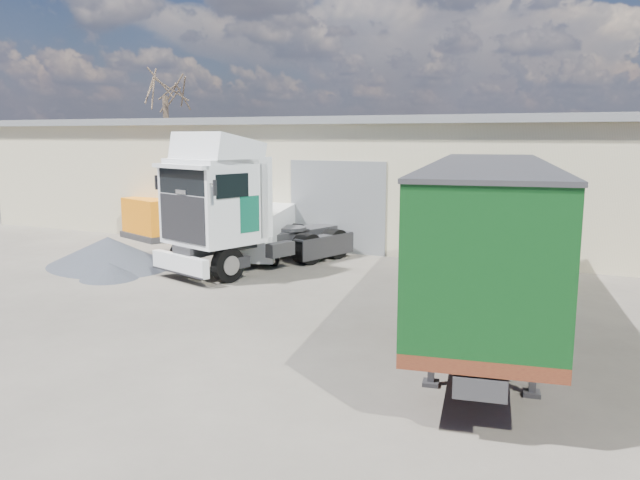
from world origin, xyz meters
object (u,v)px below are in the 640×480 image
at_px(bare_tree, 164,81).
at_px(panel_van, 261,233).
at_px(tractor_unit, 235,213).
at_px(box_trailer, 488,228).
at_px(orange_skip, 153,221).

relative_size(bare_tree, panel_van, 1.97).
bearing_deg(tractor_unit, panel_van, 116.80).
xyz_separation_m(bare_tree, box_trailer, (23.03, -17.52, -5.50)).
bearing_deg(box_trailer, orange_skip, 146.34).
relative_size(bare_tree, orange_skip, 2.88).
height_order(panel_van, orange_skip, panel_van).
bearing_deg(bare_tree, tractor_unit, -45.72).
distance_m(tractor_unit, panel_van, 2.53).
distance_m(bare_tree, box_trailer, 29.45).
relative_size(bare_tree, box_trailer, 0.79).
relative_size(box_trailer, panel_van, 2.51).
bearing_deg(tractor_unit, bare_tree, 152.57).
distance_m(bare_tree, panel_van, 19.74).
height_order(tractor_unit, panel_van, tractor_unit).
relative_size(tractor_unit, box_trailer, 0.60).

